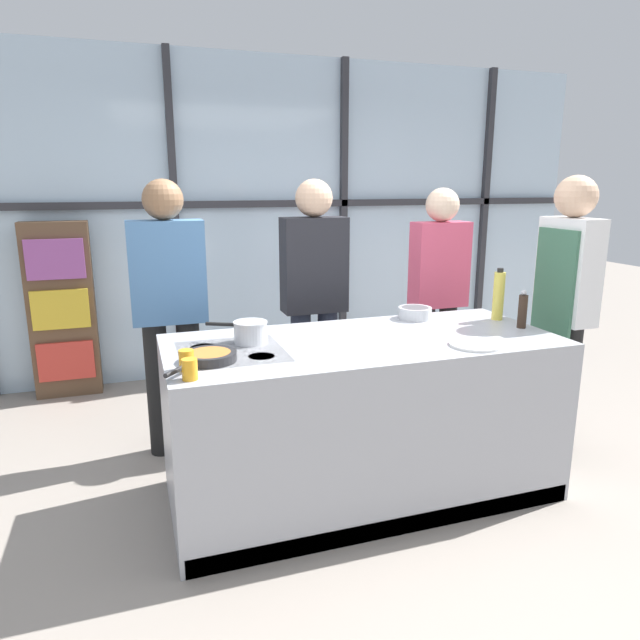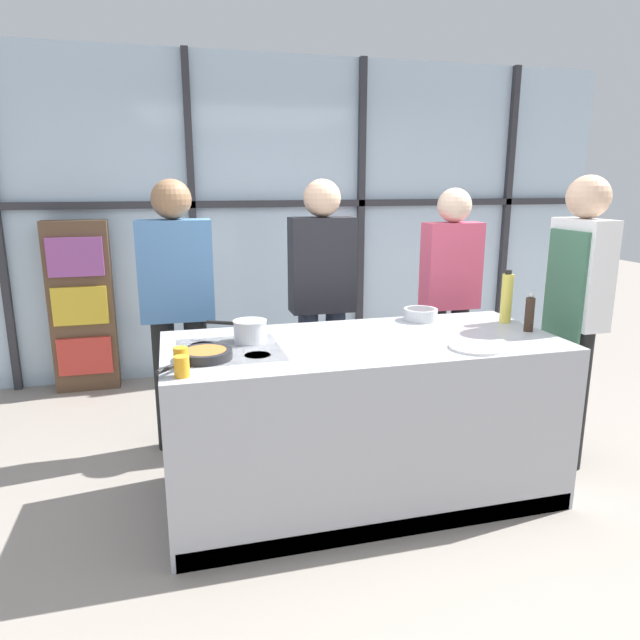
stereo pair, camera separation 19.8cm
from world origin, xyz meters
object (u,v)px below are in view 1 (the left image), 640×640
object	(u,v)px
chef	(565,298)
spectator_center_left	(314,292)
spectator_far_left	(169,303)
juice_glass_far	(186,360)
saucepan	(250,331)
white_plate	(476,344)
oil_bottle	(499,295)
mixing_bowl	(415,312)
juice_glass_near	(190,369)
frying_pan	(209,357)
pepper_grinder	(523,311)
spectator_center_right	(438,288)

from	to	relation	value
chef	spectator_center_left	bearing A→B (deg)	58.75
spectator_far_left	spectator_center_left	distance (m)	0.95
juice_glass_far	chef	bearing A→B (deg)	6.54
saucepan	white_plate	world-z (taller)	saucepan
spectator_far_left	oil_bottle	xyz separation A→B (m)	(1.91, -0.70, 0.06)
white_plate	mixing_bowl	xyz separation A→B (m)	(-0.02, 0.64, 0.03)
juice_glass_near	juice_glass_far	bearing A→B (deg)	90.00
chef	white_plate	size ratio (longest dim) A/B	6.51
spectator_center_left	frying_pan	distance (m)	1.31
chef	spectator_center_left	world-z (taller)	chef
oil_bottle	mixing_bowl	bearing A→B (deg)	159.04
white_plate	juice_glass_far	size ratio (longest dim) A/B	2.94
spectator_far_left	frying_pan	world-z (taller)	spectator_far_left
mixing_bowl	juice_glass_far	bearing A→B (deg)	-158.73
spectator_far_left	mixing_bowl	distance (m)	1.53
pepper_grinder	juice_glass_near	xyz separation A→B (m)	(-1.92, -0.30, -0.06)
spectator_far_left	frying_pan	xyz separation A→B (m)	(0.11, -0.99, -0.07)
spectator_center_right	saucepan	bearing A→B (deg)	25.58
pepper_grinder	juice_glass_far	size ratio (longest dim) A/B	2.42
saucepan	pepper_grinder	bearing A→B (deg)	-6.81
pepper_grinder	mixing_bowl	bearing A→B (deg)	140.19
frying_pan	white_plate	world-z (taller)	frying_pan
spectator_center_left	white_plate	bearing A→B (deg)	113.24
white_plate	mixing_bowl	distance (m)	0.64
frying_pan	saucepan	xyz separation A→B (m)	(0.25, 0.26, 0.04)
chef	spectator_center_left	size ratio (longest dim) A/B	1.01
frying_pan	pepper_grinder	distance (m)	1.81
pepper_grinder	juice_glass_near	size ratio (longest dim) A/B	2.42
frying_pan	juice_glass_far	distance (m)	0.14
spectator_far_left	juice_glass_far	world-z (taller)	spectator_far_left
oil_bottle	saucepan	bearing A→B (deg)	-178.74
saucepan	mixing_bowl	world-z (taller)	saucepan
oil_bottle	spectator_center_left	bearing A→B (deg)	143.59
spectator_center_left	juice_glass_far	distance (m)	1.45
juice_glass_far	spectator_center_left	bearing A→B (deg)	48.64
spectator_center_left	juice_glass_near	size ratio (longest dim) A/B	18.97
white_plate	chef	bearing A→B (deg)	22.02
frying_pan	saucepan	distance (m)	0.36
mixing_bowl	oil_bottle	size ratio (longest dim) A/B	0.64
oil_bottle	juice_glass_far	size ratio (longest dim) A/B	3.45
saucepan	spectator_far_left	bearing A→B (deg)	115.78
mixing_bowl	oil_bottle	distance (m)	0.52
chef	saucepan	bearing A→B (deg)	87.59
pepper_grinder	spectator_far_left	bearing A→B (deg)	154.23
frying_pan	juice_glass_near	world-z (taller)	juice_glass_near
frying_pan	oil_bottle	size ratio (longest dim) A/B	1.22
pepper_grinder	juice_glass_far	xyz separation A→B (m)	(-1.92, -0.16, -0.06)
spectator_center_left	juice_glass_near	distance (m)	1.55
juice_glass_near	pepper_grinder	bearing A→B (deg)	8.89
saucepan	white_plate	size ratio (longest dim) A/B	1.14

